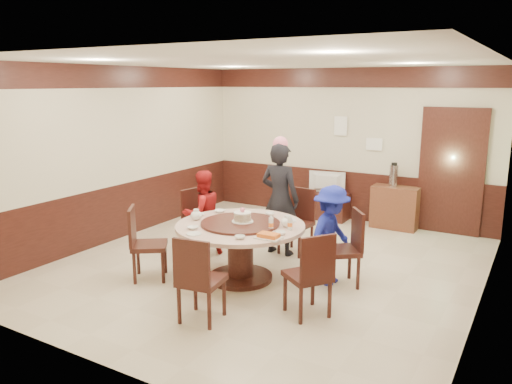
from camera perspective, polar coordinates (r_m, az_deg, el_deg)
The scene contains 31 objects.
room at distance 6.84m, azimuth 1.48°, elevation 0.13°, with size 6.00×6.04×2.84m.
banquet_table at distance 6.49m, azimuth -1.79°, elevation -5.55°, with size 1.67×1.67×0.78m.
chair_0 at distance 6.49m, azimuth 9.81°, elevation -7.85°, with size 0.62×0.62×0.97m.
chair_1 at distance 7.60m, azimuth 4.62°, elevation -4.69°, with size 0.49×0.49×0.97m.
chair_2 at distance 7.62m, azimuth -6.31°, elevation -4.69°, with size 0.53×0.52×0.97m.
chair_3 at distance 6.74m, azimuth -12.23°, elevation -7.20°, with size 0.62×0.61×0.97m.
chair_4 at distance 5.51m, azimuth -6.33°, elevation -11.50°, with size 0.50×0.51×0.97m.
chair_5 at distance 5.63m, azimuth 6.00°, elevation -10.98°, with size 0.62×0.61×0.97m.
person_standing at distance 7.41m, azimuth 2.74°, elevation -0.81°, with size 0.61×0.40×1.68m, color black.
person_red at distance 7.43m, azimuth -6.15°, elevation -2.43°, with size 0.62×0.49×1.28m, color #A01516.
person_blue at distance 6.40m, azimuth 8.58°, elevation -4.93°, with size 0.83×0.48×1.28m, color #18239D.
birthday_cake at distance 6.41m, azimuth -1.55°, elevation -2.85°, with size 0.28×0.28×0.19m.
teapot_left at distance 6.66m, azimuth -6.84°, elevation -2.67°, with size 0.17×0.15×0.13m, color white.
teapot_right at distance 6.31m, azimuth 3.57°, elevation -3.46°, with size 0.17×0.15×0.13m, color white.
bowl_0 at distance 7.02m, azimuth -4.15°, elevation -2.19°, with size 0.15×0.15×0.04m, color white.
bowl_1 at distance 5.83m, azimuth -1.85°, elevation -5.19°, with size 0.12×0.12×0.04m, color white.
bowl_2 at distance 6.26m, azimuth -7.24°, elevation -4.09°, with size 0.14×0.14×0.03m, color white.
bowl_3 at distance 6.00m, azimuth 2.83°, elevation -4.71°, with size 0.13×0.13×0.04m, color white.
bowl_4 at distance 6.87m, azimuth -6.51°, elevation -2.58°, with size 0.14×0.14×0.03m, color white.
bowl_5 at distance 6.85m, azimuth 1.60°, elevation -2.52°, with size 0.13×0.13×0.04m, color white.
saucer_near at distance 6.05m, azimuth -7.11°, elevation -4.77°, with size 0.18×0.18×0.01m, color white.
saucer_far at distance 6.63m, azimuth 3.80°, elevation -3.17°, with size 0.18×0.18×0.01m, color white.
shrimp_platter at distance 5.84m, azimuth 1.45°, elevation -5.08°, with size 0.30×0.20×0.06m.
bottle_0 at distance 6.15m, azimuth 1.73°, elevation -3.68°, with size 0.06×0.06×0.16m, color white.
bottle_1 at distance 6.17m, azimuth 3.90°, elevation -3.64°, with size 0.06×0.06×0.16m, color white.
tv_stand at distance 9.56m, azimuth 7.94°, elevation -1.55°, with size 0.85×0.45×0.50m, color #351510.
television at distance 9.46m, azimuth 8.02°, elevation 1.08°, with size 0.69×0.09×0.40m, color #959698.
side_cabinet at distance 9.16m, azimuth 15.60°, elevation -1.71°, with size 0.80×0.40×0.75m, color brown.
thermos at distance 9.05m, azimuth 15.46°, elevation 1.81°, with size 0.15×0.15×0.38m, color silver.
notice_left at distance 9.44m, azimuth 9.64°, elevation 7.46°, with size 0.25×0.00×0.35m, color white.
notice_right at distance 9.26m, azimuth 13.34°, elevation 5.34°, with size 0.30×0.00×0.22m, color white.
Camera 1 is at (3.24, -5.85, 2.53)m, focal length 35.00 mm.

